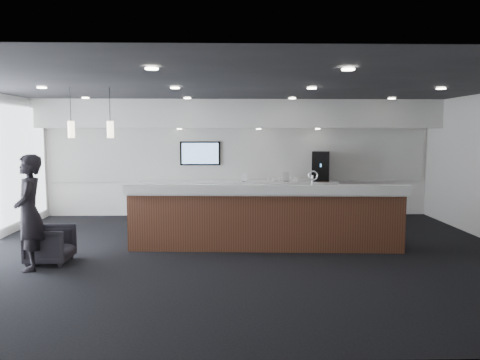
{
  "coord_description": "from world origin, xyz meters",
  "views": [
    {
      "loc": [
        -0.28,
        -8.3,
        2.21
      ],
      "look_at": [
        -0.03,
        1.3,
        1.22
      ],
      "focal_mm": 35.0,
      "sensor_mm": 36.0,
      "label": 1
    }
  ],
  "objects_px": {
    "service_counter": "(265,218)",
    "lounge_guest": "(29,212)",
    "armchair": "(50,245)",
    "coffee_machine": "(321,166)"
  },
  "relations": [
    {
      "from": "service_counter",
      "to": "lounge_guest",
      "type": "relative_size",
      "value": 2.81
    },
    {
      "from": "service_counter",
      "to": "armchair",
      "type": "height_order",
      "value": "service_counter"
    },
    {
      "from": "coffee_machine",
      "to": "armchair",
      "type": "height_order",
      "value": "coffee_machine"
    },
    {
      "from": "coffee_machine",
      "to": "armchair",
      "type": "relative_size",
      "value": 1.09
    },
    {
      "from": "service_counter",
      "to": "armchair",
      "type": "bearing_deg",
      "value": -162.44
    },
    {
      "from": "coffee_machine",
      "to": "service_counter",
      "type": "bearing_deg",
      "value": -105.23
    },
    {
      "from": "armchair",
      "to": "service_counter",
      "type": "bearing_deg",
      "value": -75.81
    },
    {
      "from": "coffee_machine",
      "to": "armchair",
      "type": "bearing_deg",
      "value": -129.85
    },
    {
      "from": "service_counter",
      "to": "coffee_machine",
      "type": "bearing_deg",
      "value": 65.46
    },
    {
      "from": "coffee_machine",
      "to": "lounge_guest",
      "type": "distance_m",
      "value": 7.14
    }
  ]
}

